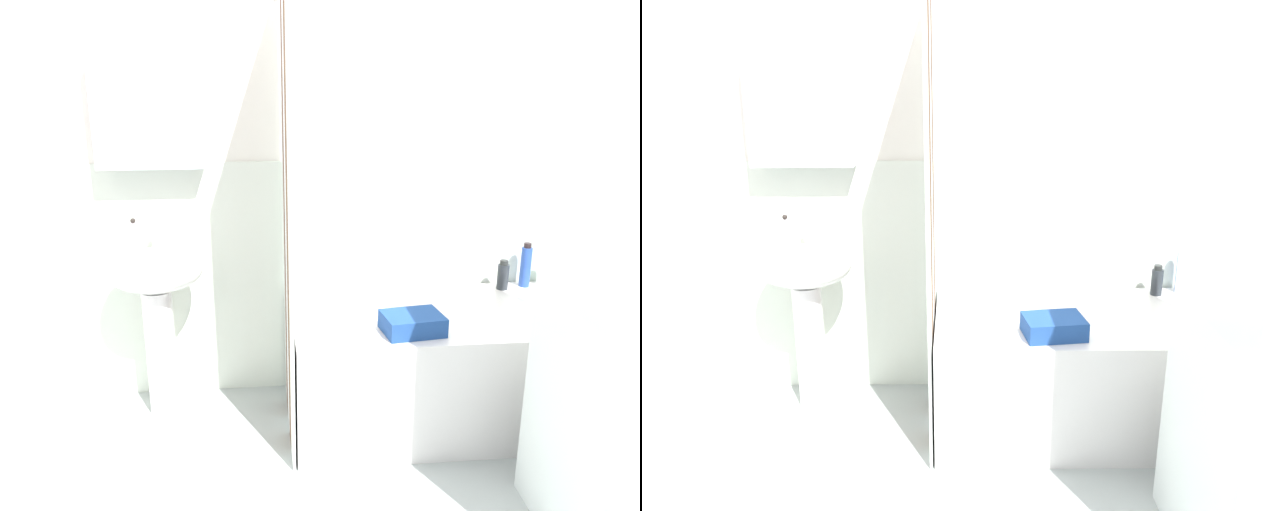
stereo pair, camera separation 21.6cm
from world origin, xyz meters
TOP-DOWN VIEW (x-y plane):
  - wall_back_tiled at (-0.06, 1.26)m, footprint 3.60×0.18m
  - sink at (-1.05, 1.03)m, footprint 0.44×0.34m
  - faucet at (-1.05, 1.11)m, footprint 0.03×0.12m
  - soap_dispenser at (-1.14, 1.09)m, footprint 0.05×0.05m
  - bathtub at (0.29, 0.86)m, footprint 1.43×0.73m
  - shower_curtain at (-0.44, 0.86)m, footprint 0.01×0.73m
  - body_wash_bottle at (0.91, 1.13)m, footprint 0.06×0.06m
  - shampoo_bottle at (0.78, 1.15)m, footprint 0.05×0.05m
  - lotion_bottle at (0.66, 1.12)m, footprint 0.06×0.06m
  - towel_folded at (0.07, 0.64)m, footprint 0.27×0.22m

SIDE VIEW (x-z plane):
  - bathtub at x=0.29m, z-range 0.00..0.55m
  - towel_folded at x=0.07m, z-range 0.55..0.63m
  - sink at x=-1.05m, z-range 0.20..1.03m
  - lotion_bottle at x=0.66m, z-range 0.55..0.70m
  - body_wash_bottle at x=0.91m, z-range 0.55..0.72m
  - shampoo_bottle at x=0.78m, z-range 0.55..0.78m
  - soap_dispenser at x=-1.14m, z-range 0.83..0.96m
  - faucet at x=-1.05m, z-range 0.83..0.96m
  - shower_curtain at x=-0.44m, z-range 0.00..2.00m
  - wall_back_tiled at x=-0.06m, z-range -0.06..2.34m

